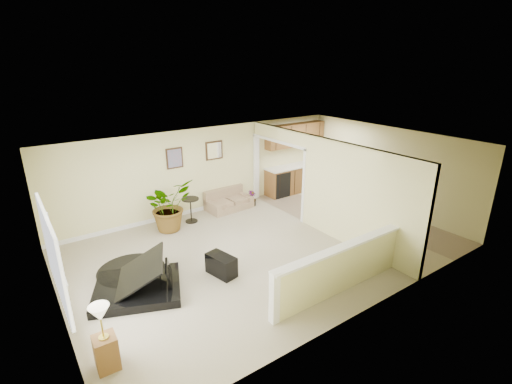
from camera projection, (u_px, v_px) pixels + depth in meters
floor at (265, 247)px, 9.07m from camera, size 9.00×9.00×0.00m
back_wall at (206, 170)px, 10.96m from camera, size 9.00×0.04×2.50m
front_wall at (370, 251)px, 6.33m from camera, size 9.00×0.04×2.50m
left_wall at (50, 254)px, 6.22m from camera, size 0.04×6.00×2.50m
right_wall at (387, 169)px, 11.07m from camera, size 0.04×6.00×2.50m
ceiling at (266, 147)px, 8.22m from camera, size 9.00×6.00×0.04m
kitchen_vinyl at (352, 217)px, 10.76m from camera, size 2.70×6.00×0.01m
interior_partition at (315, 184)px, 9.82m from camera, size 0.18×5.99×2.50m
pony_half_wall at (339, 269)px, 7.16m from camera, size 3.42×0.22×1.00m
left_window at (53, 256)px, 5.77m from camera, size 0.05×2.15×1.45m
wall_art_left at (175, 158)px, 10.25m from camera, size 0.48×0.04×0.58m
wall_mirror at (214, 150)px, 10.91m from camera, size 0.55×0.04×0.55m
kitchen_cabinets at (293, 167)px, 12.60m from camera, size 2.36×0.65×2.33m
piano at (130, 261)px, 7.19m from camera, size 2.30×2.26×1.54m
piano_bench at (221, 265)px, 7.84m from camera, size 0.48×0.73×0.45m
loveseat at (228, 199)px, 11.33m from camera, size 1.42×0.87×0.78m
accent_table at (191, 207)px, 10.34m from camera, size 0.48×0.48×0.70m
palm_plant at (168, 206)px, 9.80m from camera, size 1.52×1.41×1.37m
small_plant at (252, 199)px, 11.59m from camera, size 0.32×0.32×0.48m
lamp_stand at (105, 342)px, 5.37m from camera, size 0.33×0.33×1.09m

